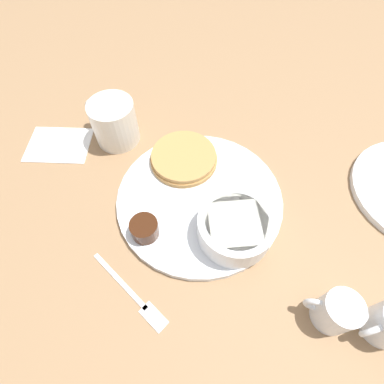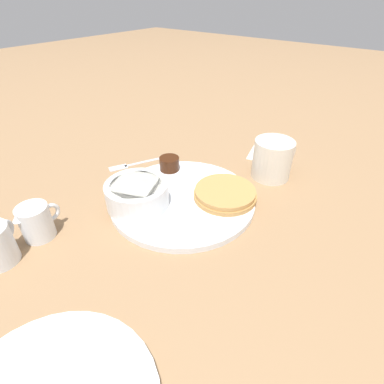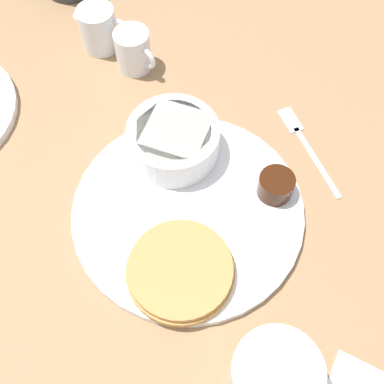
# 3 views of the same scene
# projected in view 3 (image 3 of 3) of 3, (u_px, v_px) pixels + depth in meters

# --- Properties ---
(ground_plane) EXTENTS (4.00, 4.00, 0.00)m
(ground_plane) POSITION_uv_depth(u_px,v_px,m) (188.00, 213.00, 0.59)
(ground_plane) COLOR #93704C
(plate) EXTENTS (0.28, 0.28, 0.01)m
(plate) POSITION_uv_depth(u_px,v_px,m) (188.00, 211.00, 0.58)
(plate) COLOR white
(plate) RESTS_ON ground_plane
(pancake_stack) EXTENTS (0.12, 0.12, 0.02)m
(pancake_stack) POSITION_uv_depth(u_px,v_px,m) (180.00, 270.00, 0.53)
(pancake_stack) COLOR #B78447
(pancake_stack) RESTS_ON plate
(bowl) EXTENTS (0.11, 0.11, 0.05)m
(bowl) POSITION_uv_depth(u_px,v_px,m) (173.00, 140.00, 0.60)
(bowl) COLOR white
(bowl) RESTS_ON plate
(syrup_cup) EXTENTS (0.04, 0.04, 0.03)m
(syrup_cup) POSITION_uv_depth(u_px,v_px,m) (276.00, 186.00, 0.58)
(syrup_cup) COLOR #38190A
(syrup_cup) RESTS_ON plate
(butter_ramekin) EXTENTS (0.04, 0.04, 0.04)m
(butter_ramekin) POSITION_uv_depth(u_px,v_px,m) (183.00, 126.00, 0.62)
(butter_ramekin) COLOR white
(butter_ramekin) RESTS_ON plate
(coffee_mug) EXTENTS (0.11, 0.08, 0.08)m
(coffee_mug) POSITION_uv_depth(u_px,v_px,m) (274.00, 381.00, 0.45)
(coffee_mug) COLOR silver
(coffee_mug) RESTS_ON ground_plane
(creamer_pitcher_near) EXTENTS (0.08, 0.05, 0.06)m
(creamer_pitcher_near) POSITION_uv_depth(u_px,v_px,m) (133.00, 50.00, 0.68)
(creamer_pitcher_near) COLOR white
(creamer_pitcher_near) RESTS_ON ground_plane
(creamer_pitcher_far) EXTENTS (0.07, 0.06, 0.07)m
(creamer_pitcher_far) POSITION_uv_depth(u_px,v_px,m) (99.00, 28.00, 0.70)
(creamer_pitcher_far) COLOR white
(creamer_pitcher_far) RESTS_ON ground_plane
(fork) EXTENTS (0.14, 0.08, 0.00)m
(fork) POSITION_uv_depth(u_px,v_px,m) (303.00, 140.00, 0.64)
(fork) COLOR silver
(fork) RESTS_ON ground_plane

